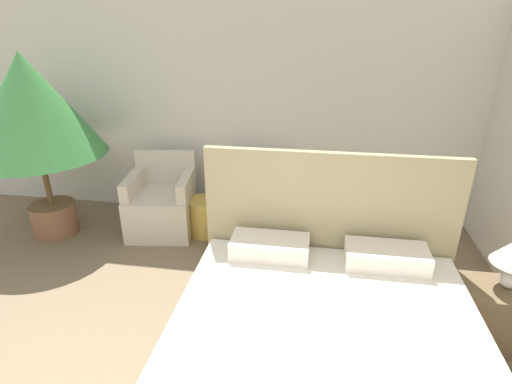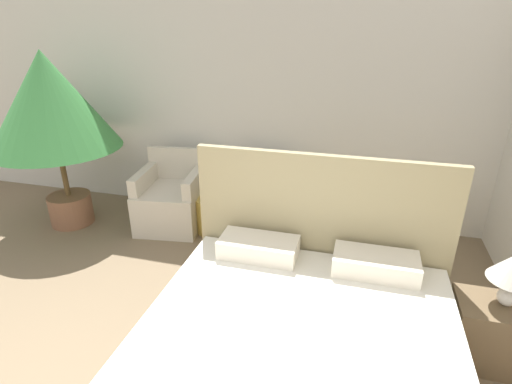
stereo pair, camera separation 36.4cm
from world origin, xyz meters
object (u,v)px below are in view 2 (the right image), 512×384
Objects in this scene: side_table at (213,214)px; armchair_near_window_left at (172,202)px; bed at (294,374)px; nightstand at (492,333)px; potted_palm at (50,106)px; armchair_near_window_right at (256,212)px.

armchair_near_window_left is at bearing -179.80° from side_table.
bed is 1.46m from nightstand.
armchair_near_window_left is 1.62m from potted_palm.
bed is 1.11× the size of potted_palm.
side_table is (-1.29, 2.05, -0.12)m from bed.
bed is 5.38× the size of side_table.
side_table is at bearing 122.27° from bed.
armchair_near_window_left is 2.11× the size of side_table.
nightstand is at bearing -30.63° from armchair_near_window_left.
armchair_near_window_right is (1.00, 0.00, 0.00)m from armchair_near_window_left.
armchair_near_window_right is 2.11× the size of side_table.
nightstand is 2.83m from side_table.
armchair_near_window_left and armchair_near_window_right have the same top height.
armchair_near_window_left is at bearing 157.14° from nightstand.
nightstand is 1.31× the size of side_table.
side_table is (0.50, 0.00, -0.09)m from armchair_near_window_left.
armchair_near_window_right is 2.40m from nightstand.
side_table is at bearing 178.31° from armchair_near_window_right.
armchair_near_window_left is 0.51m from side_table.
side_table is (-2.53, 1.28, -0.04)m from nightstand.
nightstand reaches higher than side_table.
armchair_near_window_right is 0.43× the size of potted_palm.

